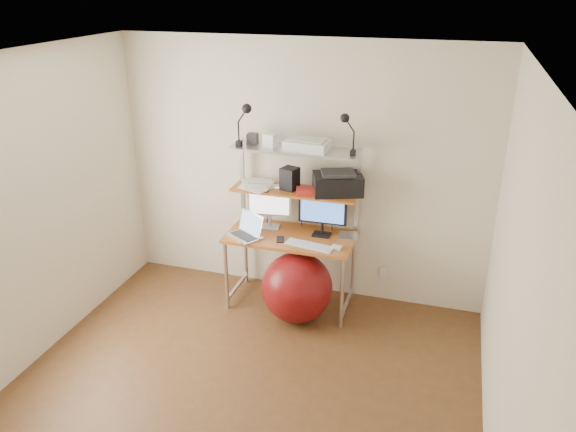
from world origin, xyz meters
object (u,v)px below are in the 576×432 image
at_px(printer, 338,183).
at_px(exercise_ball, 297,287).
at_px(laptop, 248,231).
at_px(monitor_silver, 270,203).
at_px(monitor_black, 323,212).

height_order(printer, exercise_ball, printer).
height_order(laptop, exercise_ball, laptop).
distance_m(monitor_silver, laptop, 0.35).
bearing_deg(monitor_black, printer, 22.04).
bearing_deg(exercise_ball, monitor_black, 66.78).
xyz_separation_m(monitor_black, exercise_ball, (-0.15, -0.34, -0.64)).
relative_size(monitor_silver, monitor_black, 1.03).
height_order(monitor_silver, monitor_black, monitor_silver).
height_order(monitor_black, exercise_ball, monitor_black).
bearing_deg(monitor_silver, exercise_ball, -52.17).
height_order(monitor_silver, printer, printer).
bearing_deg(exercise_ball, laptop, 168.59).
height_order(laptop, printer, printer).
xyz_separation_m(monitor_black, printer, (0.12, 0.05, 0.28)).
distance_m(monitor_black, exercise_ball, 0.74).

